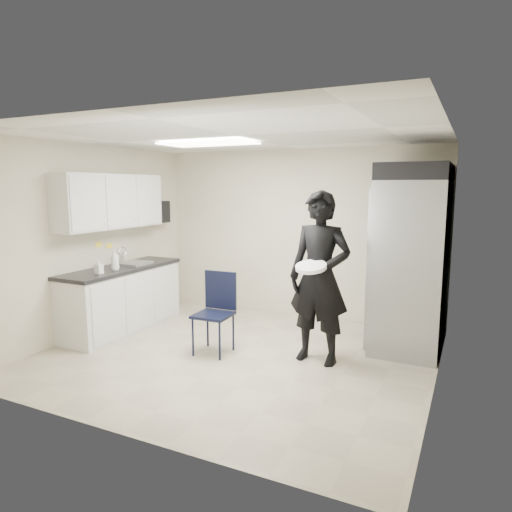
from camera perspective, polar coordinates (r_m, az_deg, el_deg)
The scene contains 21 objects.
floor at distance 5.68m, azimuth -2.47°, elevation -12.26°, with size 4.50×4.50×0.00m, color tan.
ceiling at distance 5.34m, azimuth -2.66°, elevation 14.81°, with size 4.50×4.50×0.00m, color silver.
back_wall at distance 7.17m, azimuth 5.05°, elevation 2.81°, with size 4.50×4.50×0.00m, color beige.
left_wall at distance 6.71m, azimuth -19.73°, elevation 1.94°, with size 4.00×4.00×0.00m, color beige.
right_wall at distance 4.73m, azimuth 22.18°, elevation -0.84°, with size 4.00×4.00×0.00m, color beige.
ceiling_panel at distance 5.98m, azimuth -5.99°, elevation 13.82°, with size 1.20×0.60×0.02m, color white.
lower_counter at distance 6.80m, azimuth -16.37°, elevation -5.28°, with size 0.60×1.90×0.86m, color silver.
countertop at distance 6.71m, azimuth -16.53°, elevation -1.50°, with size 0.64×1.95×0.05m, color black.
sink at distance 6.88m, azimuth -15.01°, elevation -1.31°, with size 0.42×0.40×0.14m, color gray.
faucet at distance 6.99m, azimuth -16.30°, elevation 0.03°, with size 0.02×0.02×0.24m, color silver.
upper_cabinets at distance 6.70m, azimuth -17.68°, elevation 6.53°, with size 0.35×1.80×0.75m, color silver.
towel_dispenser at distance 7.62m, azimuth -12.01°, elevation 5.42°, with size 0.22×0.30×0.35m, color black.
notice_sticker_left at distance 6.79m, azimuth -19.06°, elevation 1.36°, with size 0.00×0.12×0.07m, color yellow.
notice_sticker_right at distance 6.94m, azimuth -17.88°, elevation 1.23°, with size 0.00×0.12×0.07m, color yellow.
commercial_fridge at distance 6.06m, azimuth 18.89°, elevation -1.09°, with size 0.80×1.35×2.10m, color gray.
fridge_compressor at distance 5.99m, azimuth 19.44°, elevation 9.83°, with size 0.80×1.35×0.20m, color black.
folding_chair at distance 5.62m, azimuth -5.38°, elevation -7.36°, with size 0.43×0.43×0.96m, color black.
man_tuxedo at distance 5.27m, azimuth 7.95°, elevation -2.71°, with size 0.73×0.49×1.99m, color black.
bucket_lid at distance 5.02m, azimuth 6.89°, elevation -1.35°, with size 0.34×0.34×0.04m, color white.
soap_bottle_a at distance 6.44m, azimuth -17.22°, elevation -0.45°, with size 0.11×0.11×0.28m, color white.
soap_bottle_b at distance 6.24m, azimuth -19.04°, elevation -1.27°, with size 0.08×0.08×0.18m, color #AAAAB6.
Camera 1 is at (2.52, -4.67, 2.03)m, focal length 32.00 mm.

